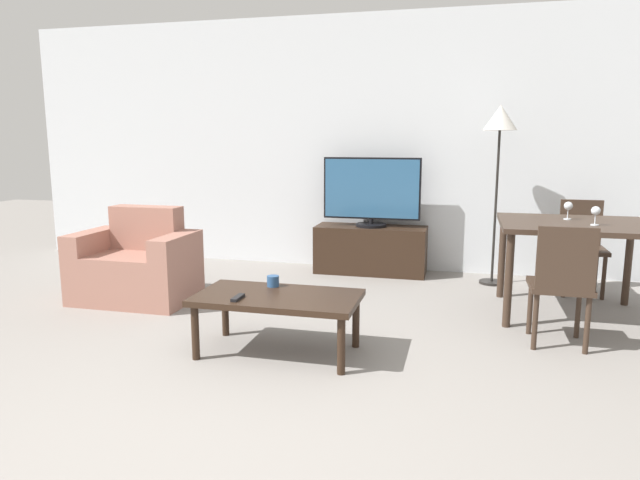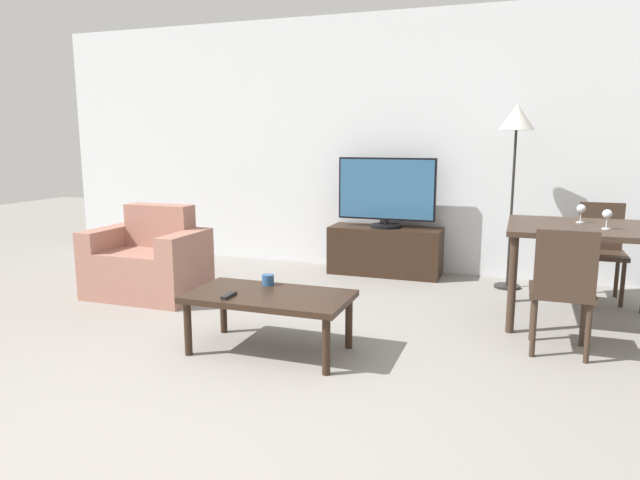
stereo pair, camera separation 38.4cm
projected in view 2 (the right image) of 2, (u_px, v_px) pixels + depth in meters
The scene contains 14 objects.
ground_plane at pixel (148, 448), 2.63m from camera, with size 18.00×18.00×0.00m, color gray.
wall_back at pixel (370, 144), 6.13m from camera, with size 7.72×0.06×2.70m.
armchair at pixel (149, 263), 5.14m from camera, with size 1.00×0.66×0.81m.
tv_stand at pixel (385, 251), 5.97m from camera, with size 1.16×0.43×0.50m.
tv at pixel (386, 193), 5.86m from camera, with size 1.01×0.32×0.72m.
coffee_table at pixel (269, 300), 3.77m from camera, with size 1.07×0.59×0.40m.
dining_table at pixel (587, 238), 4.32m from camera, with size 1.14×0.97×0.76m.
dining_chair_near at pixel (563, 285), 3.68m from camera, with size 0.40×0.40×0.85m.
dining_chair_far at pixel (601, 246), 5.02m from camera, with size 0.40×0.40×0.85m.
floor_lamp at pixel (516, 130), 5.20m from camera, with size 0.32×0.32×1.72m.
remote_primary at pixel (229, 295), 3.68m from camera, with size 0.04×0.15×0.02m.
cup_white_near at pixel (268, 280), 3.97m from camera, with size 0.08×0.08×0.08m.
wine_glass_left at pixel (607, 215), 4.12m from camera, with size 0.07×0.07×0.15m.
wine_glass_center at pixel (581, 210), 4.44m from camera, with size 0.07×0.07×0.15m.
Camera 2 is at (1.56, -2.02, 1.41)m, focal length 32.00 mm.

